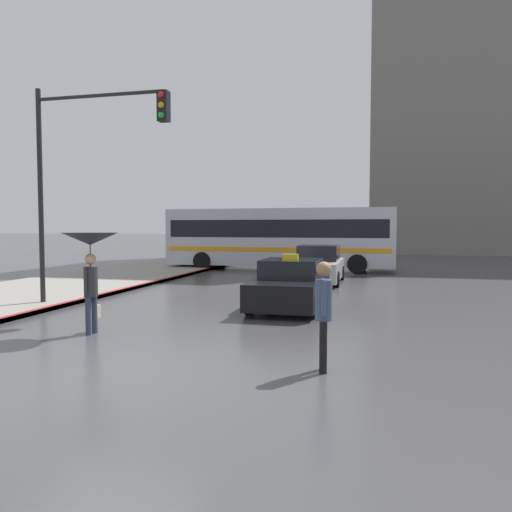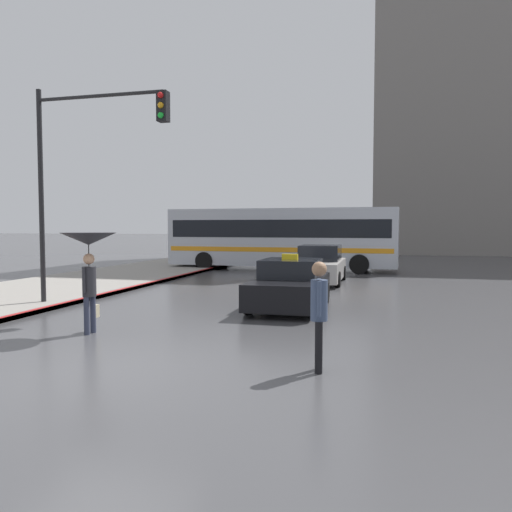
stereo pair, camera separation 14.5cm
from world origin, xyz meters
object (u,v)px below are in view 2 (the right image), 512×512
sedan_red (320,266)px  taxi (290,286)px  city_bus (281,236)px  pedestrian_with_umbrella (89,250)px  pedestrian_man (319,308)px  traffic_light (88,154)px

sedan_red → taxi: bearing=89.8°
taxi → city_bus: 12.64m
pedestrian_with_umbrella → pedestrian_man: pedestrian_with_umbrella is taller
taxi → city_bus: (-2.74, 12.28, 1.17)m
pedestrian_with_umbrella → traffic_light: 4.35m
taxi → traffic_light: traffic_light is taller
traffic_light → sedan_red: bearing=55.8°
sedan_red → pedestrian_man: bearing=96.9°
sedan_red → pedestrian_with_umbrella: pedestrian_with_umbrella is taller
taxi → sedan_red: 6.67m
sedan_red → pedestrian_with_umbrella: bearing=72.2°
taxi → city_bus: size_ratio=0.34×
sedan_red → pedestrian_with_umbrella: 11.69m
city_bus → pedestrian_with_umbrella: 16.70m
city_bus → traffic_light: size_ratio=1.97×
city_bus → pedestrian_with_umbrella: city_bus is taller
sedan_red → city_bus: 6.35m
city_bus → pedestrian_man: city_bus is taller
sedan_red → city_bus: (-2.75, 5.61, 1.11)m
sedan_red → pedestrian_man: 12.77m
taxi → city_bus: city_bus is taller
pedestrian_with_umbrella → pedestrian_man: bearing=-104.7°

